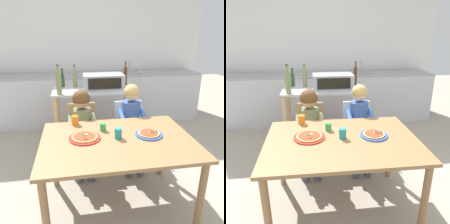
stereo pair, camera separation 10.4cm
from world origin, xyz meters
TOP-DOWN VIEW (x-y plane):
  - ground_plane at (0.00, 1.06)m, footprint 10.65×10.65m
  - back_wall_tiled at (0.00, 2.72)m, footprint 4.41×0.12m
  - kitchen_counter at (0.00, 2.31)m, footprint 3.97×0.60m
  - kitchen_island_cart at (-0.09, 1.27)m, footprint 1.12×0.63m
  - toaster_oven at (0.04, 1.28)m, footprint 0.55×0.37m
  - bottle_tall_green_wine at (-0.51, 1.42)m, footprint 0.05×0.05m
  - bottle_dark_olive_oil at (-0.34, 1.39)m, footprint 0.06×0.06m
  - bottle_slim_sauce at (-0.54, 1.03)m, footprint 0.07×0.07m
  - bottle_clear_vinegar at (0.39, 1.41)m, footprint 0.05×0.05m
  - dining_table at (0.00, 0.00)m, footprint 1.36×0.96m
  - dining_chair_left at (-0.29, 0.76)m, footprint 0.36×0.36m
  - dining_chair_right at (0.30, 0.76)m, footprint 0.36×0.36m
  - child_in_olive_shirt at (-0.29, 0.65)m, footprint 0.32×0.42m
  - child_in_blue_striped_shirt at (0.30, 0.64)m, footprint 0.32×0.42m
  - pizza_plate_red_rimmed at (-0.29, 0.06)m, footprint 0.28×0.28m
  - pizza_plate_blue_rimmed at (0.30, 0.03)m, footprint 0.25×0.25m
  - drinking_cup_teal at (0.01, 0.02)m, footprint 0.07×0.07m
  - drinking_cup_orange at (-0.37, 0.40)m, footprint 0.07×0.07m
  - drinking_cup_green at (-0.11, 0.20)m, footprint 0.06×0.06m

SIDE VIEW (x-z plane):
  - ground_plane at x=0.00m, z-range 0.00..0.00m
  - kitchen_counter at x=0.00m, z-range -0.10..1.01m
  - dining_chair_left at x=-0.29m, z-range 0.07..0.89m
  - dining_chair_right at x=0.30m, z-range 0.07..0.89m
  - kitchen_island_cart at x=-0.09m, z-range 0.16..1.06m
  - dining_table at x=0.00m, z-range 0.28..1.02m
  - child_in_olive_shirt at x=-0.29m, z-range 0.16..1.17m
  - child_in_blue_striped_shirt at x=0.30m, z-range 0.15..1.20m
  - pizza_plate_blue_rimmed at x=0.30m, z-range 0.74..0.77m
  - pizza_plate_red_rimmed at x=-0.29m, z-range 0.74..0.77m
  - drinking_cup_green at x=-0.11m, z-range 0.74..0.82m
  - drinking_cup_orange at x=-0.37m, z-range 0.74..0.83m
  - drinking_cup_teal at x=0.01m, z-range 0.74..0.84m
  - toaster_oven at x=0.04m, z-range 0.90..1.09m
  - bottle_tall_green_wine at x=-0.51m, z-range 0.87..1.13m
  - bottle_dark_olive_oil at x=-0.34m, z-range 0.88..1.19m
  - bottle_clear_vinegar at x=0.39m, z-range 0.87..1.21m
  - bottle_slim_sauce at x=-0.54m, z-range 0.87..1.24m
  - back_wall_tiled at x=0.00m, z-range 0.00..2.70m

